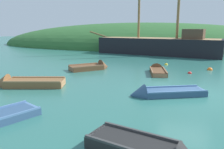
# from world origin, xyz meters

# --- Properties ---
(ground_plane) EXTENTS (120.00, 120.00, 0.00)m
(ground_plane) POSITION_xyz_m (0.00, 0.00, 0.00)
(ground_plane) COLOR #2D6B60
(shore_hill) EXTENTS (54.36, 22.80, 8.17)m
(shore_hill) POSITION_xyz_m (-5.87, 29.01, 0.00)
(shore_hill) COLOR #2D602D
(shore_hill) RESTS_ON ground
(sailing_ship) EXTENTS (17.28, 7.22, 12.35)m
(sailing_ship) POSITION_xyz_m (-2.25, 16.69, 0.75)
(sailing_ship) COLOR black
(sailing_ship) RESTS_ON ground
(rowboat_far) EXTENTS (3.17, 3.04, 1.23)m
(rowboat_far) POSITION_xyz_m (-6.79, 5.02, 0.12)
(rowboat_far) COLOR brown
(rowboat_far) RESTS_ON ground
(rowboat_near_dock) EXTENTS (1.49, 3.33, 0.98)m
(rowboat_near_dock) POSITION_xyz_m (-1.77, 5.06, 0.08)
(rowboat_near_dock) COLOR brown
(rowboat_near_dock) RESTS_ON ground
(rowboat_center) EXTENTS (4.09, 2.13, 1.16)m
(rowboat_center) POSITION_xyz_m (-8.80, -0.89, 0.13)
(rowboat_center) COLOR brown
(rowboat_center) RESTS_ON ground
(rowboat_outer_right) EXTENTS (3.82, 2.38, 1.02)m
(rowboat_outer_right) POSITION_xyz_m (-1.23, -0.74, 0.08)
(rowboat_outer_right) COLOR #335175
(rowboat_outer_right) RESTS_ON ground
(buoy_yellow) EXTENTS (0.30, 0.30, 0.30)m
(buoy_yellow) POSITION_xyz_m (-1.21, 8.70, 0.00)
(buoy_yellow) COLOR yellow
(buoy_yellow) RESTS_ON ground
(buoy_red) EXTENTS (0.29, 0.29, 0.29)m
(buoy_red) POSITION_xyz_m (0.52, 5.24, 0.00)
(buoy_red) COLOR red
(buoy_red) RESTS_ON ground
(buoy_orange) EXTENTS (0.42, 0.42, 0.42)m
(buoy_orange) POSITION_xyz_m (2.14, 7.01, 0.00)
(buoy_orange) COLOR orange
(buoy_orange) RESTS_ON ground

